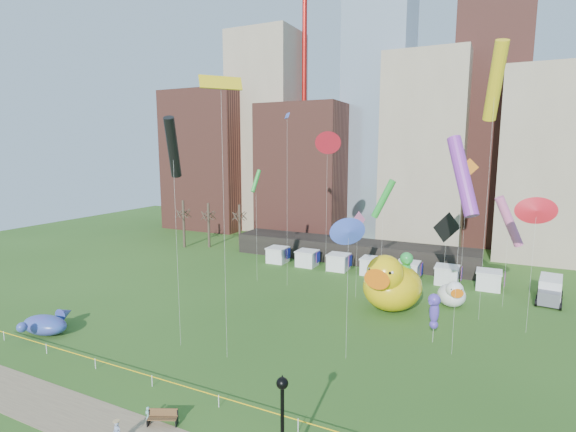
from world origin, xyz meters
The scene contains 30 objects.
ground centered at (0.00, 0.00, 0.00)m, with size 160.00×160.00×0.00m, color #294D18.
skyline centered at (2.25, 61.06, 21.44)m, with size 101.00×23.00×68.00m.
crane_left centered at (-21.11, 64.00, 46.90)m, with size 23.00×1.00×76.00m.
pavilion centered at (-4.00, 42.00, 1.60)m, with size 38.00×6.00×3.20m, color black.
vendor_tents centered at (1.02, 36.00, 1.11)m, with size 33.24×2.80×2.40m.
bare_trees centered at (-30.17, 40.54, 4.01)m, with size 8.44×6.44×8.50m.
caution_tape centered at (0.00, 0.00, 0.68)m, with size 50.00×0.06×0.90m.
big_duck centered at (6.47, 23.25, 3.02)m, with size 7.30×9.03×6.59m.
small_duck centered at (12.45, 27.38, 1.47)m, with size 4.07×4.58×3.21m.
seahorse_green centered at (7.82, 24.31, 4.73)m, with size 1.69×1.96×6.47m.
seahorse_purple centered at (11.82, 16.93, 3.29)m, with size 1.34×1.56×4.67m.
whale_inflatable centered at (-21.89, 2.77, 0.96)m, with size 5.04×6.15×2.10m.
park_bench centered at (-2.15, -3.12, 0.53)m, with size 1.98×1.34×0.97m.
lamppost centered at (6.94, -4.05, 3.72)m, with size 0.63×0.63×6.09m.
box_truck centered at (22.56, 34.55, 1.36)m, with size 3.08×6.47×2.65m.
toddler centered at (-3.33, -3.20, 0.47)m, with size 0.31×0.23×0.90m, color white.
kite_0 centered at (-5.02, 33.46, 18.39)m, with size 1.83×2.85×19.93m.
kite_1 centered at (1.85, 25.57, 9.03)m, with size 1.23×2.28×10.42m.
kite_2 centered at (11.38, 28.18, 8.80)m, with size 3.11×1.82×10.65m.
kite_3 centered at (4.39, 27.22, 11.83)m, with size 2.79×0.93×14.18m.
kite_4 centered at (-3.54, 6.28, 22.49)m, with size 2.48×2.94×23.16m.
kite_5 centered at (5.63, 10.53, 10.94)m, with size 1.67×1.87×12.06m.
kite_6 centered at (12.85, 33.83, 14.91)m, with size 2.45×0.70×16.47m.
kite_7 centered at (13.63, 15.26, 15.40)m, with size 3.41×3.68×18.72m.
kite_8 centered at (19.64, 23.17, 11.90)m, with size 2.53×0.93×13.17m.
kite_9 centered at (17.61, 29.85, 9.74)m, with size 3.47×2.05×12.59m.
kite_10 centered at (-8.64, 6.40, 17.67)m, with size 2.25×3.11×20.29m.
kite_11 centered at (-12.12, 26.26, 13.41)m, with size 0.93×1.81×14.93m.
kite_12 centered at (15.38, 24.60, 23.92)m, with size 2.25×4.51×27.62m.
kite_13 centered at (-7.48, 26.02, 21.21)m, with size 1.48×1.89×21.89m.
Camera 1 is at (16.26, -22.54, 17.58)m, focal length 27.00 mm.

